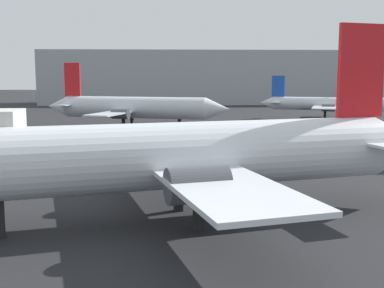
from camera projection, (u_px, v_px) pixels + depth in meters
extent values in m
cylinder|color=silver|center=(164.00, 156.00, 26.08)|extent=(26.42, 10.12, 3.62)
cube|color=silver|center=(188.00, 165.00, 26.54)|extent=(10.01, 22.38, 0.23)
cube|color=silver|center=(364.00, 140.00, 29.79)|extent=(4.28, 8.43, 0.15)
cube|color=red|center=(361.00, 71.00, 29.07)|extent=(3.06, 1.06, 5.56)
cylinder|color=#4C4C54|center=(197.00, 185.00, 22.40)|extent=(3.24, 2.41, 1.74)
cylinder|color=#4C4C54|center=(156.00, 157.00, 30.27)|extent=(3.24, 2.41, 1.74)
cube|color=black|center=(199.00, 213.00, 25.02)|extent=(0.59, 0.59, 1.86)
cube|color=black|center=(178.00, 195.00, 28.67)|extent=(0.59, 0.59, 1.86)
cylinder|color=silver|center=(134.00, 107.00, 73.23)|extent=(22.12, 10.05, 3.25)
cone|color=silver|center=(218.00, 109.00, 69.84)|extent=(4.42, 4.21, 3.25)
cone|color=silver|center=(58.00, 106.00, 76.62)|extent=(4.42, 4.21, 3.25)
cube|color=silver|center=(128.00, 111.00, 73.59)|extent=(10.28, 22.05, 0.20)
cube|color=silver|center=(71.00, 104.00, 76.00)|extent=(4.05, 7.21, 0.13)
cube|color=red|center=(72.00, 79.00, 75.36)|extent=(2.59, 1.06, 5.13)
cylinder|color=#4C4C54|center=(142.00, 110.00, 77.44)|extent=(2.82, 2.19, 1.49)
cylinder|color=#4C4C54|center=(121.00, 114.00, 69.44)|extent=(2.82, 2.19, 1.49)
cube|color=black|center=(179.00, 125.00, 71.70)|extent=(0.52, 0.52, 1.69)
cube|color=black|center=(132.00, 123.00, 75.44)|extent=(0.52, 0.52, 1.69)
cube|color=black|center=(124.00, 125.00, 72.29)|extent=(0.52, 0.52, 1.69)
cylinder|color=silver|center=(331.00, 104.00, 88.78)|extent=(20.55, 9.32, 2.41)
cone|color=silver|center=(267.00, 103.00, 92.16)|extent=(3.31, 3.16, 2.41)
cube|color=silver|center=(325.00, 106.00, 89.13)|extent=(10.60, 20.55, 0.18)
cube|color=silver|center=(276.00, 102.00, 91.64)|extent=(3.81, 6.52, 0.12)
cube|color=#1947B2|center=(278.00, 86.00, 91.13)|extent=(2.33, 1.02, 3.92)
cylinder|color=#4C4C54|center=(329.00, 105.00, 92.64)|extent=(2.57, 2.02, 1.35)
cylinder|color=#4C4C54|center=(328.00, 108.00, 85.29)|extent=(2.57, 2.02, 1.35)
cube|color=black|center=(370.00, 116.00, 87.15)|extent=(0.48, 0.48, 1.81)
cube|color=black|center=(325.00, 115.00, 90.79)|extent=(0.48, 0.48, 1.81)
cube|color=black|center=(325.00, 116.00, 87.95)|extent=(0.48, 0.48, 1.81)
cube|color=#999EA3|center=(211.00, 78.00, 145.77)|extent=(98.40, 21.92, 15.40)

